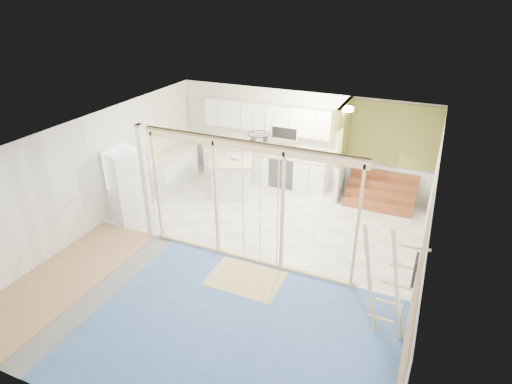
% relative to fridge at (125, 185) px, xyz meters
% --- Properties ---
extents(room, '(7.01, 8.01, 2.61)m').
position_rel_fridge_xyz_m(room, '(3.08, -0.45, 0.44)').
color(room, slate).
rests_on(room, ground).
extents(floor_overlays, '(7.00, 8.00, 0.03)m').
position_rel_fridge_xyz_m(floor_overlays, '(3.15, -0.39, -0.85)').
color(floor_overlays, beige).
rests_on(floor_overlays, room).
extents(stud_frame, '(4.66, 0.14, 2.60)m').
position_rel_fridge_xyz_m(stud_frame, '(2.81, -0.45, 0.74)').
color(stud_frame, beige).
rests_on(stud_frame, room).
extents(base_cabinets, '(4.45, 2.24, 0.93)m').
position_rel_fridge_xyz_m(base_cabinets, '(1.47, 2.91, -0.40)').
color(base_cabinets, white).
rests_on(base_cabinets, room).
extents(upper_cabinets, '(3.60, 0.41, 0.85)m').
position_rel_fridge_xyz_m(upper_cabinets, '(2.24, 3.37, 0.96)').
color(upper_cabinets, white).
rests_on(upper_cabinets, room).
extents(green_partition, '(2.25, 1.51, 2.60)m').
position_rel_fridge_xyz_m(green_partition, '(5.12, 3.21, 0.08)').
color(green_partition, olive).
rests_on(green_partition, room).
extents(pot_rack, '(0.52, 0.52, 0.72)m').
position_rel_fridge_xyz_m(pot_rack, '(2.77, 1.44, 1.13)').
color(pot_rack, black).
rests_on(pot_rack, room).
extents(sheathing_panel, '(0.02, 4.00, 2.60)m').
position_rel_fridge_xyz_m(sheathing_panel, '(6.56, -2.45, 0.44)').
color(sheathing_panel, tan).
rests_on(sheathing_panel, room).
extents(electrical_panel, '(0.04, 0.30, 0.40)m').
position_rel_fridge_xyz_m(electrical_panel, '(6.51, -1.85, 0.79)').
color(electrical_panel, '#38383D').
rests_on(electrical_panel, room).
extents(ceiling_light, '(0.32, 0.32, 0.08)m').
position_rel_fridge_xyz_m(ceiling_light, '(4.48, 2.55, 1.68)').
color(ceiling_light, '#FFEABF').
rests_on(ceiling_light, room).
extents(fridge, '(0.97, 0.94, 1.72)m').
position_rel_fridge_xyz_m(fridge, '(0.00, 0.00, 0.00)').
color(fridge, white).
rests_on(fridge, room).
extents(island, '(1.36, 1.36, 1.03)m').
position_rel_fridge_xyz_m(island, '(1.74, 2.07, -0.35)').
color(island, white).
rests_on(island, room).
extents(bowl, '(0.31, 0.31, 0.07)m').
position_rel_fridge_xyz_m(bowl, '(1.87, 2.17, 0.20)').
color(bowl, beige).
rests_on(bowl, island).
extents(soap_bottle_a, '(0.16, 0.16, 0.33)m').
position_rel_fridge_xyz_m(soap_bottle_a, '(0.58, 3.13, 0.23)').
color(soap_bottle_a, '#B1B7C5').
rests_on(soap_bottle_a, base_cabinets).
extents(soap_bottle_b, '(0.10, 0.10, 0.19)m').
position_rel_fridge_xyz_m(soap_bottle_b, '(3.78, 3.29, 0.16)').
color(soap_bottle_b, white).
rests_on(soap_bottle_b, base_cabinets).
extents(ladder, '(1.01, 0.17, 1.89)m').
position_rel_fridge_xyz_m(ladder, '(6.16, -1.39, 0.10)').
color(ladder, tan).
rests_on(ladder, room).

